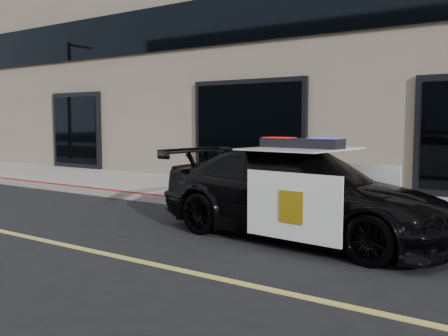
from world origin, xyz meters
The scene contains 4 objects.
ground centered at (0.00, 0.00, 0.00)m, with size 120.00×120.00×0.00m, color black.
sidewalk_n centered at (0.00, 5.25, 0.07)m, with size 60.00×3.50×0.15m, color gray.
police_car centered at (2.80, 2.34, 0.68)m, with size 2.66×4.93×1.51m.
fire_hydrant centered at (0.19, 4.52, 0.49)m, with size 0.33×0.46×0.74m.
Camera 1 is at (6.07, -4.44, 1.75)m, focal length 40.00 mm.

